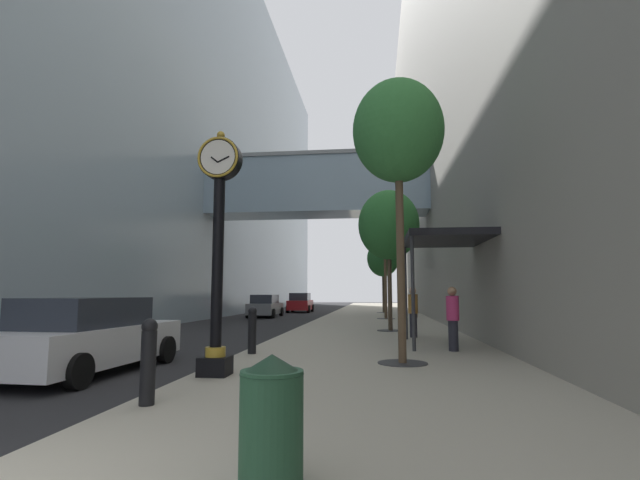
# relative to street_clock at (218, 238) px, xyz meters

# --- Properties ---
(ground_plane) EXTENTS (110.00, 110.00, 0.00)m
(ground_plane) POSITION_rel_street_clock_xyz_m (-0.52, 20.97, -2.76)
(ground_plane) COLOR #262628
(ground_plane) RESTS_ON ground
(sidewalk_right) EXTENTS (6.87, 80.00, 0.14)m
(sidewalk_right) POSITION_rel_street_clock_xyz_m (2.92, 23.97, -2.69)
(sidewalk_right) COLOR #ADA593
(sidewalk_right) RESTS_ON ground
(building_block_left) EXTENTS (23.42, 80.00, 30.86)m
(building_block_left) POSITION_rel_street_clock_xyz_m (-12.17, 23.94, 12.61)
(building_block_left) COLOR #93A8B7
(building_block_left) RESTS_ON ground
(building_block_right) EXTENTS (9.00, 80.00, 34.77)m
(building_block_right) POSITION_rel_street_clock_xyz_m (10.86, 23.97, 14.62)
(building_block_right) COLOR gray
(building_block_right) RESTS_ON ground
(street_clock) EXTENTS (0.84, 0.55, 4.77)m
(street_clock) POSITION_rel_street_clock_xyz_m (0.00, 0.00, 0.00)
(street_clock) COLOR black
(street_clock) RESTS_ON sidewalk_right
(bollard_nearest) EXTENTS (0.22, 0.22, 1.19)m
(bollard_nearest) POSITION_rel_street_clock_xyz_m (-0.14, -2.34, -2.00)
(bollard_nearest) COLOR black
(bollard_nearest) RESTS_ON sidewalk_right
(bollard_third) EXTENTS (0.22, 0.22, 1.19)m
(bollard_third) POSITION_rel_street_clock_xyz_m (-0.14, 3.17, -2.00)
(bollard_third) COLOR black
(bollard_third) RESTS_ON sidewalk_right
(street_tree_near) EXTENTS (2.12, 2.12, 6.54)m
(street_tree_near) POSITION_rel_street_clock_xyz_m (3.60, 1.95, 2.64)
(street_tree_near) COLOR #333335
(street_tree_near) RESTS_ON sidewalk_right
(street_tree_mid_near) EXTENTS (2.56, 2.56, 5.88)m
(street_tree_mid_near) POSITION_rel_street_clock_xyz_m (3.60, 10.88, 1.76)
(street_tree_mid_near) COLOR #333335
(street_tree_mid_near) RESTS_ON sidewalk_right
(street_tree_mid_far) EXTENTS (2.55, 2.55, 6.89)m
(street_tree_mid_far) POSITION_rel_street_clock_xyz_m (3.60, 19.81, 2.77)
(street_tree_mid_far) COLOR #333335
(street_tree_mid_far) RESTS_ON sidewalk_right
(street_tree_far) EXTENTS (2.53, 2.53, 5.76)m
(street_tree_far) POSITION_rel_street_clock_xyz_m (3.60, 28.74, 1.66)
(street_tree_far) COLOR #333335
(street_tree_far) RESTS_ON sidewalk_right
(trash_bin) EXTENTS (0.53, 0.53, 1.05)m
(trash_bin) POSITION_rel_street_clock_xyz_m (2.19, -4.84, -2.08)
(trash_bin) COLOR #234C33
(trash_bin) RESTS_ON sidewalk_right
(pedestrian_walking) EXTENTS (0.42, 0.51, 1.76)m
(pedestrian_walking) POSITION_rel_street_clock_xyz_m (4.33, 8.11, -1.69)
(pedestrian_walking) COLOR #23232D
(pedestrian_walking) RESTS_ON sidewalk_right
(pedestrian_by_clock) EXTENTS (0.42, 0.42, 1.72)m
(pedestrian_by_clock) POSITION_rel_street_clock_xyz_m (5.09, 4.33, -1.71)
(pedestrian_by_clock) COLOR #23232D
(pedestrian_by_clock) RESTS_ON sidewalk_right
(storefront_awning) EXTENTS (2.40, 3.60, 3.30)m
(storefront_awning) POSITION_rel_street_clock_xyz_m (5.12, 5.80, 0.52)
(storefront_awning) COLOR black
(storefront_awning) RESTS_ON sidewalk_right
(car_red_near) EXTENTS (2.11, 4.30, 1.68)m
(car_red_near) POSITION_rel_street_clock_xyz_m (-3.62, 31.97, -1.95)
(car_red_near) COLOR #AD191E
(car_red_near) RESTS_ON ground
(car_grey_mid) EXTENTS (1.99, 4.43, 1.56)m
(car_grey_mid) POSITION_rel_street_clock_xyz_m (-4.72, 23.43, -2.00)
(car_grey_mid) COLOR slate
(car_grey_mid) RESTS_ON ground
(car_white_far) EXTENTS (2.17, 4.73, 1.59)m
(car_white_far) POSITION_rel_street_clock_xyz_m (-3.02, 0.67, -1.98)
(car_white_far) COLOR silver
(car_white_far) RESTS_ON ground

